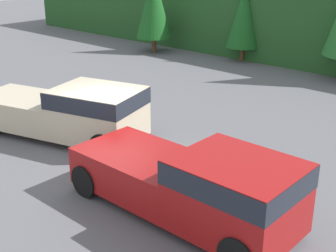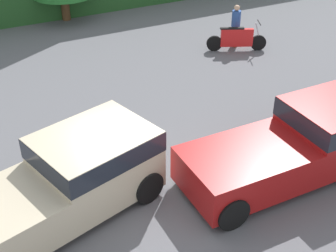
% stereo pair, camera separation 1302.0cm
% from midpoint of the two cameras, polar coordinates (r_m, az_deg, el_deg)
% --- Properties ---
extents(ground_plane, '(80.00, 80.00, 0.00)m').
position_cam_midpoint_polar(ground_plane, '(10.81, 16.79, -17.51)').
color(ground_plane, '#5B5B60').
extents(tree_left, '(2.00, 2.00, 4.55)m').
position_cam_midpoint_polar(tree_left, '(23.20, 10.06, 11.05)').
color(tree_left, brown).
rests_on(tree_left, ground_plane).
extents(tree_mid_left, '(1.77, 1.77, 4.03)m').
position_cam_midpoint_polar(tree_mid_left, '(22.48, 23.12, 8.59)').
color(tree_mid_left, brown).
rests_on(tree_mid_left, ground_plane).
extents(pickup_truck_red, '(5.47, 2.10, 1.75)m').
position_cam_midpoint_polar(pickup_truck_red, '(9.11, 40.46, -23.34)').
color(pickup_truck_red, maroon).
rests_on(pickup_truck_red, ground_plane).
extents(pickup_truck_second, '(6.01, 3.52, 1.75)m').
position_cam_midpoint_polar(pickup_truck_second, '(11.14, 9.09, -9.73)').
color(pickup_truck_second, beige).
rests_on(pickup_truck_second, ground_plane).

